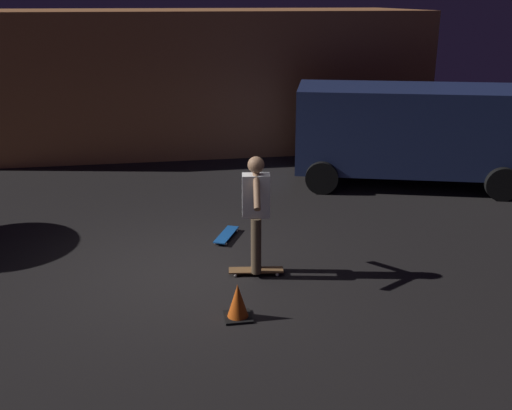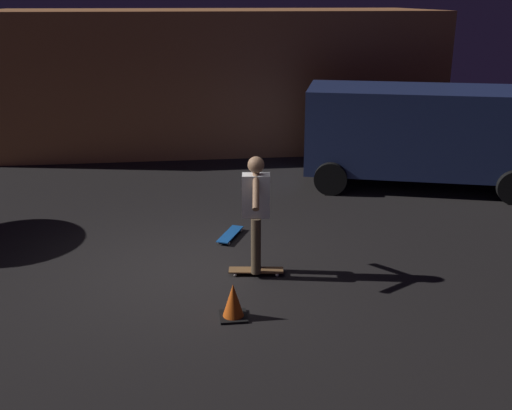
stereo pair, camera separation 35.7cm
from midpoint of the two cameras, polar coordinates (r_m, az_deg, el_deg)
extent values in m
plane|color=black|center=(8.92, -5.50, -6.13)|extent=(28.00, 28.00, 0.00)
cube|color=#C67A47|center=(16.75, -3.41, 11.96)|extent=(11.45, 4.38, 3.46)
cube|color=navy|center=(13.08, 15.93, 6.83)|extent=(4.95, 3.15, 1.70)
cylinder|color=black|center=(14.51, 22.13, 3.85)|extent=(0.70, 0.40, 0.66)
cylinder|color=black|center=(14.16, 8.17, 4.72)|extent=(0.70, 0.40, 0.66)
cylinder|color=black|center=(12.25, 7.86, 2.48)|extent=(0.70, 0.40, 0.66)
cube|color=olive|center=(8.74, 1.18, -6.15)|extent=(0.80, 0.30, 0.02)
sphere|color=silver|center=(8.84, 3.13, -6.12)|extent=(0.05, 0.05, 0.05)
sphere|color=silver|center=(8.68, 3.18, -6.60)|extent=(0.05, 0.05, 0.05)
sphere|color=silver|center=(8.83, -0.79, -6.12)|extent=(0.05, 0.05, 0.05)
sphere|color=silver|center=(8.68, -0.81, -6.60)|extent=(0.05, 0.05, 0.05)
cube|color=#1959B2|center=(10.02, -1.43, -2.76)|extent=(0.51, 0.79, 0.02)
sphere|color=silver|center=(9.74, -1.53, -3.63)|extent=(0.05, 0.05, 0.05)
sphere|color=silver|center=(9.80, -2.47, -3.51)|extent=(0.05, 0.05, 0.05)
sphere|color=silver|center=(10.27, -0.43, -2.40)|extent=(0.05, 0.05, 0.05)
sphere|color=silver|center=(10.32, -1.33, -2.30)|extent=(0.05, 0.05, 0.05)
cylinder|color=brown|center=(8.67, 1.19, -3.34)|extent=(0.14, 0.14, 0.82)
cylinder|color=brown|center=(8.47, 1.21, -3.90)|extent=(0.14, 0.14, 0.82)
cube|color=white|center=(8.32, 1.23, 0.90)|extent=(0.41, 0.27, 0.60)
sphere|color=#936B4C|center=(8.20, 1.25, 3.79)|extent=(0.23, 0.23, 0.23)
cylinder|color=#936B4C|center=(8.49, 1.22, 2.33)|extent=(0.16, 0.55, 0.46)
cylinder|color=#936B4C|center=(8.06, 1.26, 1.43)|extent=(0.16, 0.55, 0.46)
cube|color=black|center=(7.64, -0.78, -10.45)|extent=(0.34, 0.34, 0.03)
cone|color=#EA5914|center=(7.54, -0.79, -9.03)|extent=(0.28, 0.28, 0.46)
camera|label=1|loc=(0.18, -88.78, 0.42)|focal=42.51mm
camera|label=2|loc=(0.18, 91.22, -0.42)|focal=42.51mm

